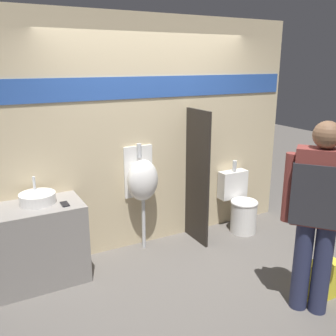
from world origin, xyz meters
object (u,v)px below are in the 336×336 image
(sink_basin, at_px, (37,198))
(person_in_vest, at_px, (319,206))
(cell_phone, at_px, (65,204))
(urinal_near_counter, at_px, (142,180))
(toilet, at_px, (240,206))
(shopping_bag, at_px, (322,279))

(sink_basin, relative_size, person_in_vest, 0.20)
(sink_basin, height_order, cell_phone, sink_basin)
(cell_phone, relative_size, person_in_vest, 0.08)
(urinal_near_counter, relative_size, person_in_vest, 0.74)
(sink_basin, distance_m, toilet, 2.59)
(cell_phone, height_order, person_in_vest, person_in_vest)
(sink_basin, bearing_deg, person_in_vest, -39.96)
(urinal_near_counter, height_order, shopping_bag, urinal_near_counter)
(cell_phone, bearing_deg, shopping_bag, -35.44)
(cell_phone, relative_size, urinal_near_counter, 0.11)
(toilet, bearing_deg, cell_phone, -177.17)
(sink_basin, xyz_separation_m, person_in_vest, (2.02, -1.69, 0.13))
(urinal_near_counter, distance_m, person_in_vest, 1.97)
(cell_phone, xyz_separation_m, toilet, (2.31, 0.11, -0.49))
(sink_basin, bearing_deg, urinal_near_counter, 4.61)
(shopping_bag, bearing_deg, urinal_near_counter, 122.24)
(sink_basin, xyz_separation_m, urinal_near_counter, (1.19, 0.10, -0.02))
(toilet, height_order, person_in_vest, person_in_vest)
(shopping_bag, bearing_deg, person_in_vest, -164.41)
(urinal_near_counter, height_order, person_in_vest, person_in_vest)
(shopping_bag, bearing_deg, toilet, 80.23)
(urinal_near_counter, bearing_deg, toilet, -6.22)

